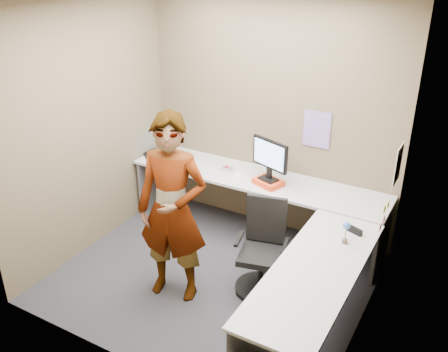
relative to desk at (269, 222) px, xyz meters
The scene contains 21 objects.
ground 0.83m from the desk, 138.54° to the right, with size 3.00×3.00×0.00m, color #29292E.
wall_back 1.27m from the desk, 115.54° to the left, with size 3.00×3.00×0.00m, color brown.
wall_right 1.36m from the desk, 19.95° to the right, with size 2.70×2.70×0.00m, color brown.
wall_left 2.12m from the desk, 168.73° to the right, with size 2.70×2.70×0.00m, color brown.
ceiling 2.19m from the desk, 138.54° to the right, with size 3.00×3.00×0.00m, color white.
desk is the anchor object (origin of this frame).
paper_ream 0.58m from the desk, 116.57° to the left, with size 0.30×0.22×0.06m, color red.
monitor 0.73m from the desk, 115.85° to the left, with size 0.46×0.21×0.45m.
laptop 1.86m from the desk, 161.89° to the left, with size 0.46×0.45×0.25m.
trackball_mouse 1.01m from the desk, 143.99° to the left, with size 0.12×0.08×0.07m.
origami 0.85m from the desk, 139.61° to the left, with size 0.10×0.10×0.06m, color white.
stapler 0.87m from the desk, ahead, with size 0.15×0.04×0.06m, color black.
flower 0.90m from the desk, 14.68° to the right, with size 0.07×0.07×0.22m.
calendar_purple 1.15m from the desk, 82.85° to the left, with size 0.30×0.01×0.40m, color #846BB7.
calendar_white 1.35m from the desk, 26.02° to the left, with size 0.01×0.28×0.38m, color white.
sticky_note_a 1.13m from the desk, ahead, with size 0.01×0.07×0.07m, color #F2E059.
sticky_note_b 1.10m from the desk, 11.49° to the left, with size 0.01×0.07×0.07m, color pink.
sticky_note_c 1.08m from the desk, ahead, with size 0.01×0.07×0.07m, color pink.
sticky_note_d 1.15m from the desk, 16.61° to the left, with size 0.01×0.07×0.07m, color #F2E059.
office_chair 0.35m from the desk, 76.08° to the right, with size 0.53×0.50×0.93m.
person 1.03m from the desk, 130.46° to the right, with size 0.67×0.44×1.83m, color #999399.
Camera 1 is at (2.17, -3.56, 3.15)m, focal length 40.00 mm.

